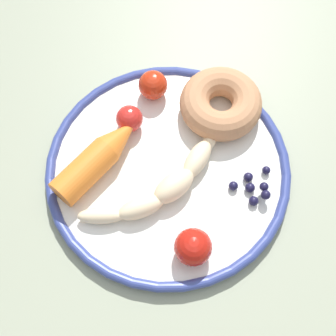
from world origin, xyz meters
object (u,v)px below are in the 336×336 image
(tomato_near, at_px, (129,119))
(tomato_mid, at_px, (153,85))
(dining_table, at_px, (198,187))
(plate, at_px, (168,169))
(tomato_far, at_px, (193,247))
(blueberry_pile, at_px, (254,187))
(donut, at_px, (221,103))
(carrot_orange, at_px, (100,157))
(banana, at_px, (169,181))

(tomato_near, height_order, tomato_mid, tomato_mid)
(dining_table, xyz_separation_m, plate, (0.02, 0.04, 0.09))
(tomato_mid, height_order, tomato_far, tomato_far)
(blueberry_pile, relative_size, tomato_near, 1.58)
(plate, xyz_separation_m, donut, (-0.00, -0.10, 0.02))
(dining_table, xyz_separation_m, carrot_orange, (0.09, 0.08, 0.12))
(dining_table, distance_m, donut, 0.14)
(plate, relative_size, tomato_near, 8.93)
(blueberry_pile, xyz_separation_m, tomato_near, (0.17, 0.02, 0.01))
(dining_table, height_order, carrot_orange, carrot_orange)
(carrot_orange, bearing_deg, tomato_near, -83.77)
(blueberry_pile, bearing_deg, plate, 22.82)
(dining_table, relative_size, plate, 3.54)
(dining_table, relative_size, tomato_far, 25.24)
(plate, height_order, banana, banana)
(banana, xyz_separation_m, tomato_mid, (0.10, -0.09, 0.01))
(banana, bearing_deg, blueberry_pile, -144.53)
(dining_table, bearing_deg, tomato_mid, -18.36)
(banana, xyz_separation_m, donut, (0.01, -0.12, 0.01))
(donut, bearing_deg, tomato_near, 48.52)
(dining_table, xyz_separation_m, tomato_mid, (0.11, -0.04, 0.12))
(carrot_orange, height_order, tomato_far, tomato_far)
(tomato_near, xyz_separation_m, tomato_mid, (0.01, -0.06, 0.00))
(carrot_orange, relative_size, donut, 1.28)
(carrot_orange, bearing_deg, blueberry_pile, -152.30)
(plate, distance_m, donut, 0.11)
(tomato_near, bearing_deg, plate, 166.98)
(tomato_near, distance_m, tomato_mid, 0.06)
(dining_table, height_order, donut, donut)
(plate, relative_size, tomato_mid, 7.98)
(carrot_orange, bearing_deg, banana, -161.18)
(plate, relative_size, tomato_far, 7.13)
(tomato_far, bearing_deg, dining_table, -59.00)
(plate, bearing_deg, tomato_far, 142.89)
(blueberry_pile, xyz_separation_m, tomato_mid, (0.18, -0.03, 0.01))
(tomato_far, bearing_deg, tomato_near, -27.13)
(donut, bearing_deg, dining_table, 108.21)
(blueberry_pile, relative_size, tomato_mid, 1.41)
(blueberry_pile, bearing_deg, dining_table, 2.15)
(plate, relative_size, banana, 1.35)
(carrot_orange, relative_size, tomato_far, 3.16)
(banana, height_order, tomato_near, tomato_near)
(carrot_orange, relative_size, tomato_mid, 3.53)
(donut, height_order, tomato_near, donut)
(dining_table, height_order, plate, plate)
(dining_table, bearing_deg, carrot_orange, 42.37)
(tomato_mid, bearing_deg, plate, 138.27)
(dining_table, relative_size, carrot_orange, 8.00)
(carrot_orange, distance_m, donut, 0.17)
(plate, xyz_separation_m, carrot_orange, (0.07, 0.05, 0.02))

